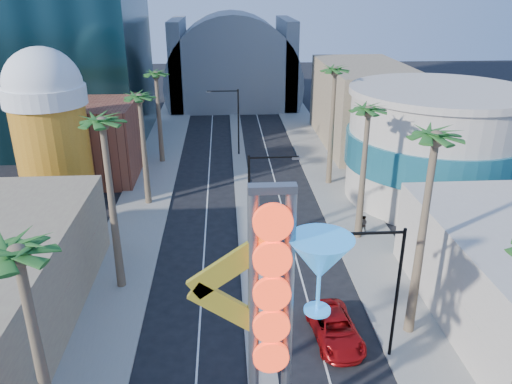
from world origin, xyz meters
name	(u,v)px	position (x,y,z in m)	size (l,w,h in m)	color
sidewalk_west	(150,184)	(-9.50, 35.00, 0.07)	(5.00, 100.00, 0.15)	gray
sidewalk_east	(331,179)	(9.50, 35.00, 0.07)	(5.00, 100.00, 0.15)	gray
median	(241,172)	(0.00, 38.00, 0.07)	(1.60, 84.00, 0.15)	gray
brick_filler_west	(89,140)	(-16.00, 38.00, 4.00)	(10.00, 10.00, 8.00)	brown
filler_east	(363,105)	(16.00, 48.00, 5.00)	(10.00, 20.00, 10.00)	#8C715A
beer_mug	(49,125)	(-17.00, 30.00, 7.84)	(7.00, 7.00, 14.50)	#C16D19
turquoise_building	(435,145)	(18.00, 30.00, 5.25)	(16.60, 16.60, 10.60)	#BEB0A1
canopy	(233,79)	(0.00, 72.00, 4.31)	(22.00, 16.00, 22.00)	slate
neon_sign	(291,305)	(0.82, 2.96, 7.31)	(6.53, 2.60, 12.55)	gray
streetlight_0	(256,195)	(0.55, 20.00, 4.88)	(3.79, 0.25, 8.00)	black
streetlight_1	(234,116)	(-0.55, 44.00, 4.88)	(3.79, 0.25, 8.00)	black
streetlight_2	(389,283)	(6.72, 8.00, 4.83)	(3.45, 0.25, 8.00)	black
palm_0	(21,270)	(-9.00, 2.00, 9.93)	(2.40, 2.40, 11.70)	brown
palm_1	(103,135)	(-9.00, 16.00, 10.82)	(2.40, 2.40, 12.70)	brown
palm_2	(140,105)	(-9.00, 30.00, 9.48)	(2.40, 2.40, 11.20)	brown
palm_3	(156,80)	(-9.00, 42.00, 9.48)	(2.40, 2.40, 11.20)	brown
palm_5	(434,153)	(9.00, 10.00, 11.27)	(2.40, 2.40, 13.20)	brown
palm_6	(368,119)	(9.00, 22.00, 9.93)	(2.40, 2.40, 11.70)	brown
palm_7	(335,79)	(9.00, 34.00, 10.82)	(2.40, 2.40, 12.70)	brown
red_pickup	(335,329)	(4.45, 9.63, 0.74)	(2.46, 5.34, 1.48)	#A20C0E
pedestrian_b	(363,224)	(9.57, 22.61, 0.91)	(0.74, 0.58, 1.52)	gray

